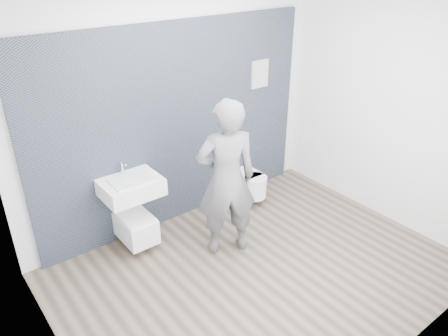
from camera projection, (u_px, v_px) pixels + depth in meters
ground at (259, 272)px, 4.64m from camera, size 4.00×4.00×0.00m
room_shell at (266, 118)px, 3.85m from camera, size 4.00×4.00×4.00m
tile_wall at (183, 212)px, 5.67m from camera, size 3.60×0.06×2.40m
washbasin at (131, 187)px, 4.70m from camera, size 0.63×0.47×0.47m
toilet_square at (136, 226)px, 4.92m from camera, size 0.34×0.49×0.63m
toilet_rounded at (250, 184)px, 5.82m from camera, size 0.32×0.54×0.29m
info_placard at (256, 185)px, 6.31m from camera, size 0.27×0.03×0.35m
visitor at (226, 179)px, 4.61m from camera, size 0.77×0.64×1.79m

